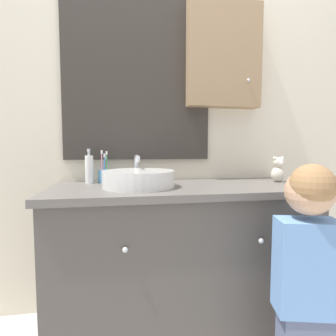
{
  "coord_description": "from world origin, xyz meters",
  "views": [
    {
      "loc": [
        -0.32,
        -1.04,
        1.0
      ],
      "look_at": [
        -0.09,
        0.27,
        0.9
      ],
      "focal_mm": 28.0,
      "sensor_mm": 36.0,
      "label": 1
    }
  ],
  "objects_px": {
    "sink_basin": "(139,178)",
    "teddy_bear": "(278,170)",
    "toothbrush_holder": "(105,175)",
    "soap_dispenser": "(89,169)",
    "child_figure": "(307,261)"
  },
  "relations": [
    {
      "from": "sink_basin",
      "to": "toothbrush_holder",
      "type": "relative_size",
      "value": 2.25
    },
    {
      "from": "toothbrush_holder",
      "to": "teddy_bear",
      "type": "height_order",
      "value": "toothbrush_holder"
    },
    {
      "from": "toothbrush_holder",
      "to": "soap_dispenser",
      "type": "height_order",
      "value": "soap_dispenser"
    },
    {
      "from": "soap_dispenser",
      "to": "teddy_bear",
      "type": "distance_m",
      "value": 1.11
    },
    {
      "from": "soap_dispenser",
      "to": "teddy_bear",
      "type": "xyz_separation_m",
      "value": [
        1.1,
        -0.13,
        -0.01
      ]
    },
    {
      "from": "sink_basin",
      "to": "toothbrush_holder",
      "type": "xyz_separation_m",
      "value": [
        -0.18,
        0.21,
        -0.0
      ]
    },
    {
      "from": "sink_basin",
      "to": "teddy_bear",
      "type": "bearing_deg",
      "value": 4.58
    },
    {
      "from": "toothbrush_holder",
      "to": "teddy_bear",
      "type": "bearing_deg",
      "value": -8.0
    },
    {
      "from": "sink_basin",
      "to": "toothbrush_holder",
      "type": "bearing_deg",
      "value": 131.41
    },
    {
      "from": "sink_basin",
      "to": "teddy_bear",
      "type": "distance_m",
      "value": 0.83
    },
    {
      "from": "toothbrush_holder",
      "to": "soap_dispenser",
      "type": "distance_m",
      "value": 0.1
    },
    {
      "from": "child_figure",
      "to": "teddy_bear",
      "type": "height_order",
      "value": "teddy_bear"
    },
    {
      "from": "toothbrush_holder",
      "to": "teddy_bear",
      "type": "relative_size",
      "value": 1.25
    },
    {
      "from": "sink_basin",
      "to": "child_figure",
      "type": "distance_m",
      "value": 0.83
    },
    {
      "from": "child_figure",
      "to": "toothbrush_holder",
      "type": "bearing_deg",
      "value": 140.13
    }
  ]
}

